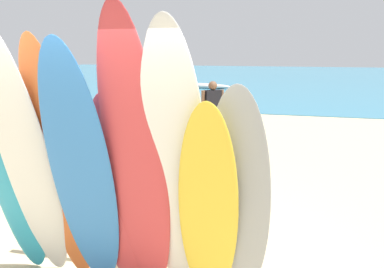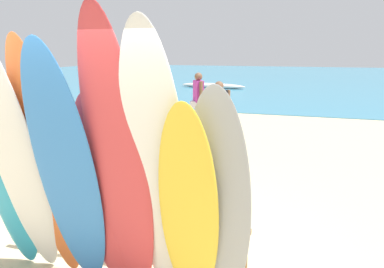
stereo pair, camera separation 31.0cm
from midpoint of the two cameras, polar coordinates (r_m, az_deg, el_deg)
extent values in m
plane|color=#D3BC8C|center=(17.44, 8.58, 5.34)|extent=(60.00, 60.00, 0.00)
cube|color=teal|center=(33.52, 11.23, 8.98)|extent=(60.00, 40.00, 0.02)
cylinder|color=brown|center=(4.74, -25.64, -13.50)|extent=(0.07, 0.07, 0.65)
cylinder|color=brown|center=(3.81, 8.00, -19.13)|extent=(0.07, 0.07, 0.65)
cylinder|color=brown|center=(3.95, -11.18, -12.59)|extent=(2.69, 0.06, 0.06)
ellipsoid|color=#289EC6|center=(4.01, -29.11, -3.92)|extent=(0.59, 0.57, 2.57)
ellipsoid|color=white|center=(3.76, -26.73, -4.57)|extent=(0.54, 0.75, 2.59)
ellipsoid|color=orange|center=(3.65, -22.62, -5.38)|extent=(0.52, 0.58, 2.51)
ellipsoid|color=#337AD1|center=(3.39, -19.47, -6.81)|extent=(0.63, 0.77, 2.47)
ellipsoid|color=#D13D42|center=(3.48, -14.05, -9.85)|extent=(0.58, 0.49, 2.03)
ellipsoid|color=#D13D42|center=(3.16, -11.62, -5.31)|extent=(0.61, 0.68, 2.73)
ellipsoid|color=white|center=(3.06, -5.48, -6.72)|extent=(0.59, 0.73, 2.62)
ellipsoid|color=yellow|center=(3.10, -0.29, -12.53)|extent=(0.56, 0.63, 2.01)
ellipsoid|color=#999EA3|center=(3.13, 4.34, -11.26)|extent=(0.57, 0.47, 2.12)
cylinder|color=brown|center=(11.01, -1.40, 3.08)|extent=(0.13, 0.13, 0.82)
cylinder|color=brown|center=(10.69, -0.87, 2.77)|extent=(0.13, 0.13, 0.82)
cube|color=silver|center=(10.79, -1.15, 4.73)|extent=(0.44, 0.27, 0.20)
cube|color=#B23399|center=(10.74, -1.16, 6.77)|extent=(0.41, 0.48, 0.64)
sphere|color=brown|center=(10.70, -1.17, 9.10)|extent=(0.23, 0.23, 0.23)
cylinder|color=brown|center=(11.00, -1.58, 7.11)|extent=(0.10, 0.10, 0.57)
cylinder|color=brown|center=(10.48, -0.71, 6.81)|extent=(0.10, 0.10, 0.57)
cylinder|color=brown|center=(9.14, 3.16, 0.80)|extent=(0.12, 0.12, 0.78)
cylinder|color=brown|center=(9.01, 1.32, 0.64)|extent=(0.12, 0.12, 0.78)
cube|color=silver|center=(9.01, 2.26, 2.75)|extent=(0.42, 0.26, 0.19)
cube|color=black|center=(8.95, 2.29, 5.05)|extent=(0.45, 0.41, 0.61)
sphere|color=brown|center=(8.90, 2.31, 7.68)|extent=(0.22, 0.22, 0.22)
cylinder|color=brown|center=(9.05, 3.77, 5.34)|extent=(0.09, 0.09, 0.54)
cylinder|color=brown|center=(8.84, 0.77, 5.18)|extent=(0.09, 0.09, 0.54)
cylinder|color=beige|center=(7.69, -13.65, -2.14)|extent=(0.11, 0.11, 0.73)
cylinder|color=beige|center=(7.55, -15.61, -2.54)|extent=(0.11, 0.11, 0.73)
cube|color=#2D4CB2|center=(7.54, -14.75, -0.10)|extent=(0.39, 0.24, 0.17)
cube|color=#2D4CB2|center=(7.47, -14.91, 2.47)|extent=(0.37, 0.42, 0.57)
sphere|color=beige|center=(7.41, -15.08, 5.42)|extent=(0.21, 0.21, 0.21)
cylinder|color=beige|center=(7.58, -13.34, 2.95)|extent=(0.09, 0.09, 0.51)
cylinder|color=beige|center=(7.36, -16.56, 2.45)|extent=(0.09, 0.09, 0.51)
cylinder|color=#B7B7BC|center=(7.50, -28.76, -5.62)|extent=(0.02, 0.02, 0.28)
cylinder|color=#B7B7BC|center=(7.27, -26.05, -5.89)|extent=(0.02, 0.02, 0.28)
cylinder|color=#B7B7BC|center=(7.79, -27.16, -4.77)|extent=(0.02, 0.02, 0.28)
cylinder|color=#B7B7BC|center=(7.57, -24.51, -5.00)|extent=(0.02, 0.02, 0.28)
cube|color=blue|center=(7.48, -26.75, -4.18)|extent=(0.55, 0.51, 0.03)
cube|color=blue|center=(7.71, -25.47, -1.62)|extent=(0.53, 0.36, 0.49)
cylinder|color=#B7B7BC|center=(6.85, -20.60, -6.49)|extent=(0.02, 0.02, 0.28)
cylinder|color=#B7B7BC|center=(6.52, -18.54, -7.32)|extent=(0.02, 0.02, 0.28)
cylinder|color=#B7B7BC|center=(7.05, -18.04, -5.73)|extent=(0.02, 0.02, 0.28)
cylinder|color=#B7B7BC|center=(6.73, -15.91, -6.49)|extent=(0.02, 0.02, 0.28)
cube|color=blue|center=(6.74, -18.37, -5.25)|extent=(0.63, 0.61, 0.03)
cube|color=blue|center=(6.85, -16.24, -2.47)|extent=(0.56, 0.43, 0.51)
ellipsoid|color=silver|center=(22.68, 0.68, 7.67)|extent=(4.25, 1.15, 0.34)
camera|label=1|loc=(0.15, -91.46, -0.34)|focal=33.60mm
camera|label=2|loc=(0.15, 88.54, 0.34)|focal=33.60mm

